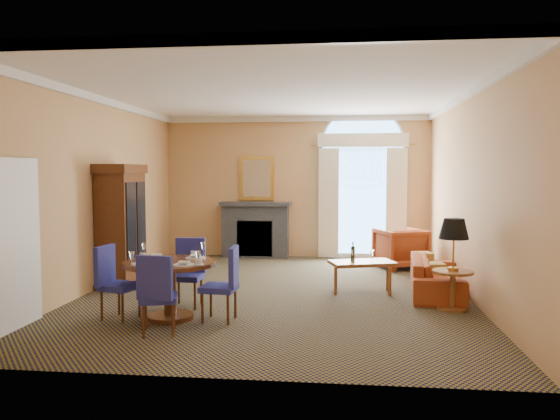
# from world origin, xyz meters

# --- Properties ---
(ground) EXTENTS (7.50, 7.50, 0.00)m
(ground) POSITION_xyz_m (0.00, 0.00, 0.00)
(ground) COLOR black
(ground) RESTS_ON ground
(room_envelope) EXTENTS (6.04, 7.52, 3.45)m
(room_envelope) POSITION_xyz_m (-0.03, 0.67, 2.51)
(room_envelope) COLOR tan
(room_envelope) RESTS_ON ground
(armoire) EXTENTS (0.60, 1.06, 2.07)m
(armoire) POSITION_xyz_m (-2.72, 0.27, 1.00)
(armoire) COLOR #3E1F0E
(armoire) RESTS_ON ground
(dining_table) EXTENTS (1.22, 1.22, 0.97)m
(dining_table) POSITION_xyz_m (-1.21, -1.77, 0.57)
(dining_table) COLOR #3E1F0E
(dining_table) RESTS_ON ground
(dining_chair_north) EXTENTS (0.45, 0.46, 0.98)m
(dining_chair_north) POSITION_xyz_m (-1.17, -1.01, 0.56)
(dining_chair_north) COLOR navy
(dining_chair_north) RESTS_ON ground
(dining_chair_south) EXTENTS (0.54, 0.54, 0.98)m
(dining_chair_south) POSITION_xyz_m (-1.12, -2.52, 0.56)
(dining_chair_south) COLOR navy
(dining_chair_south) RESTS_ON ground
(dining_chair_east) EXTENTS (0.47, 0.47, 0.98)m
(dining_chair_east) POSITION_xyz_m (-0.45, -1.79, 0.56)
(dining_chair_east) COLOR navy
(dining_chair_east) RESTS_ON ground
(dining_chair_west) EXTENTS (0.54, 0.54, 0.98)m
(dining_chair_west) POSITION_xyz_m (-1.96, -1.85, 0.56)
(dining_chair_west) COLOR navy
(dining_chair_west) RESTS_ON ground
(sofa) EXTENTS (0.97, 2.03, 0.57)m
(sofa) POSITION_xyz_m (2.55, 0.14, 0.29)
(sofa) COLOR #A1411D
(sofa) RESTS_ON ground
(armchair) EXTENTS (1.14, 1.16, 0.81)m
(armchair) POSITION_xyz_m (2.23, 2.46, 0.41)
(armchair) COLOR #A1411D
(armchair) RESTS_ON ground
(coffee_table) EXTENTS (1.13, 0.83, 0.82)m
(coffee_table) POSITION_xyz_m (1.37, 0.12, 0.46)
(coffee_table) COLOR brown
(coffee_table) RESTS_ON ground
(side_table) EXTENTS (0.56, 0.56, 1.27)m
(side_table) POSITION_xyz_m (2.60, -0.87, 0.83)
(side_table) COLOR brown
(side_table) RESTS_ON ground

